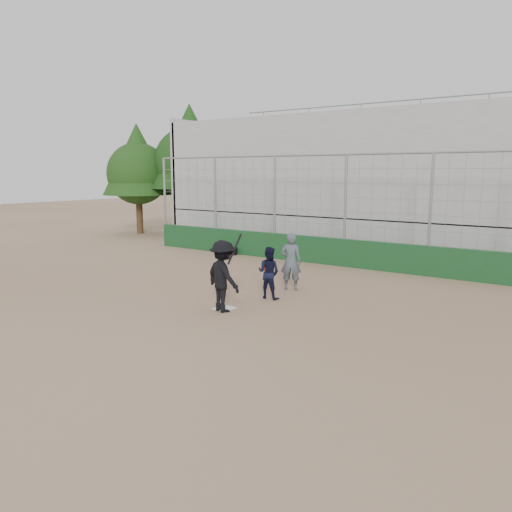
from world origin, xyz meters
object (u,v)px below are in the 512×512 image
Objects in this scene: catcher_crouched at (269,281)px; equipment_bag at (229,251)px; umpire at (291,264)px; batter_at_plate at (223,276)px.

equipment_bag is (-5.37, 5.12, -0.34)m from catcher_crouched.
equipment_bag is (-5.34, 3.91, -0.61)m from umpire.
batter_at_plate is at bearing -52.95° from equipment_bag.
umpire is 6.65m from equipment_bag.
batter_at_plate reaches higher than equipment_bag.
catcher_crouched is (0.23, 1.68, -0.39)m from batter_at_plate.
catcher_crouched is at bearing 82.11° from batter_at_plate.
catcher_crouched is 1.24m from umpire.
umpire is (0.20, 2.89, -0.13)m from batter_at_plate.
catcher_crouched reaches higher than equipment_bag.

